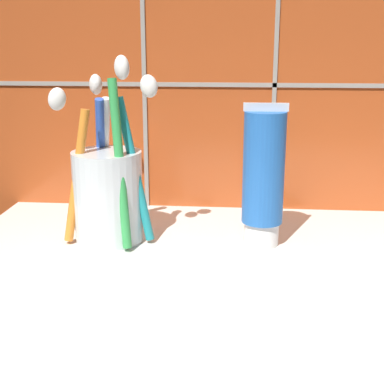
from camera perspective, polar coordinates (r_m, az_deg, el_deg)
sink_counter at (r=49.72cm, az=7.64°, el=-9.52°), size 61.63×39.44×2.00cm
tile_wall_backsplash at (r=64.90cm, az=7.56°, el=16.09°), size 71.63×1.72×45.15cm
toothbrush_cup at (r=55.59cm, az=-8.95°, el=0.36°), size 11.02×11.55×19.07cm
toothpaste_tube at (r=53.57cm, az=7.11°, el=1.65°), size 4.34×4.14×14.44cm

